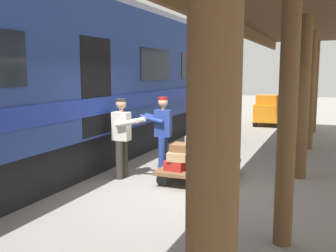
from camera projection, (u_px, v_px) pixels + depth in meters
name	position (u px, v px, depth m)	size (l,w,h in m)	color
ground_plane	(183.00, 189.00, 7.45)	(60.00, 60.00, 0.00)	gray
platform_canopy	(298.00, 8.00, 6.24)	(3.20, 17.97, 3.56)	brown
train_car	(39.00, 81.00, 8.44)	(3.02, 16.68, 4.00)	navy
luggage_cart	(200.00, 167.00, 8.10)	(1.36, 1.82, 0.32)	brown
suitcase_red_plastic	(178.00, 164.00, 7.73)	(0.39, 0.50, 0.19)	#AD231E
suitcase_maroon_trunk	(220.00, 155.00, 8.41)	(0.51, 0.54, 0.25)	maroon
suitcase_yellow_case	(194.00, 153.00, 8.64)	(0.36, 0.56, 0.28)	gold
suitcase_teal_softside	(186.00, 159.00, 8.19)	(0.46, 0.44, 0.19)	#1E666B
suitcase_burgundy_valise	(207.00, 166.00, 7.50)	(0.47, 0.54, 0.25)	maroon
suitcase_slate_roller	(214.00, 159.00, 7.95)	(0.51, 0.59, 0.30)	#4C515B
suitcase_cream_canvas	(220.00, 146.00, 8.35)	(0.38, 0.36, 0.17)	beige
suitcase_orange_carryall	(216.00, 149.00, 7.88)	(0.35, 0.52, 0.15)	#CC6B23
suitcase_tan_vintage	(179.00, 155.00, 7.71)	(0.38, 0.53, 0.17)	tan
suitcase_gray_aluminum	(193.00, 141.00, 8.63)	(0.33, 0.43, 0.24)	#9EA0A5
suitcase_brown_leather	(181.00, 147.00, 7.71)	(0.35, 0.41, 0.15)	brown
porter_in_overalls	(162.00, 132.00, 8.62)	(0.70, 0.49, 1.70)	navy
porter_by_door	(122.00, 135.00, 8.14)	(0.67, 0.43, 1.70)	#332D28
baggage_tug	(268.00, 111.00, 16.21)	(1.21, 1.77, 1.30)	orange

